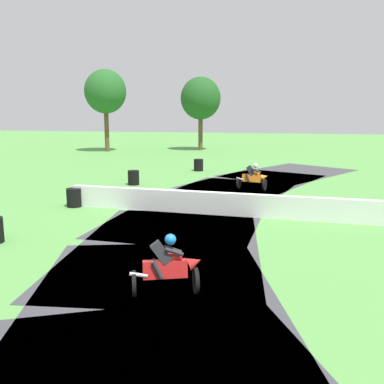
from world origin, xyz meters
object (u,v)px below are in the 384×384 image
(motorcycle_lead_orange, at_px, (253,177))
(tire_stack_mid_b, at_px, (74,198))
(tire_stack_near, at_px, (199,165))
(motorcycle_chase_red, at_px, (168,266))
(tire_stack_mid_a, at_px, (134,178))

(motorcycle_lead_orange, distance_m, tire_stack_mid_b, 9.24)
(tire_stack_near, distance_m, tire_stack_mid_b, 12.36)
(motorcycle_chase_red, xyz_separation_m, tire_stack_mid_b, (-6.18, 7.96, -0.26))
(motorcycle_lead_orange, height_order, motorcycle_chase_red, motorcycle_chase_red)
(tire_stack_near, relative_size, tire_stack_mid_a, 1.00)
(motorcycle_lead_orange, distance_m, tire_stack_mid_a, 6.61)
(motorcycle_lead_orange, xyz_separation_m, tire_stack_mid_b, (-7.34, -5.60, -0.26))
(motorcycle_chase_red, bearing_deg, tire_stack_mid_a, 111.62)
(tire_stack_mid_b, bearing_deg, tire_stack_near, 74.58)
(motorcycle_lead_orange, xyz_separation_m, tire_stack_mid_a, (-6.60, 0.17, -0.26))
(tire_stack_mid_b, bearing_deg, motorcycle_lead_orange, 37.37)
(tire_stack_near, bearing_deg, tire_stack_mid_b, -105.42)
(tire_stack_near, distance_m, tire_stack_mid_a, 6.65)
(motorcycle_chase_red, xyz_separation_m, tire_stack_mid_a, (-5.44, 13.73, -0.26))
(motorcycle_lead_orange, relative_size, tire_stack_near, 2.14)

